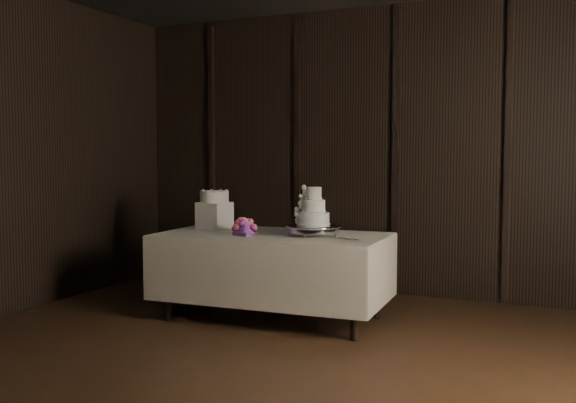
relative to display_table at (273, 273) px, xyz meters
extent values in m
cube|color=black|center=(0.71, 1.50, 1.08)|extent=(6.04, 0.04, 3.04)
cube|color=beige|center=(0.00, 0.00, 0.34)|extent=(2.03, 1.13, 0.01)
cube|color=white|center=(0.00, 0.00, -0.06)|extent=(1.87, 1.00, 0.71)
cylinder|color=silver|center=(0.38, 0.03, 0.39)|extent=(0.54, 0.54, 0.09)
cylinder|color=white|center=(0.38, 0.03, 0.49)|extent=(0.27, 0.27, 0.11)
cylinder|color=white|center=(0.38, 0.03, 0.60)|extent=(0.20, 0.20, 0.11)
cylinder|color=white|center=(0.38, 0.03, 0.71)|extent=(0.14, 0.14, 0.11)
cube|color=white|center=(-0.67, 0.14, 0.47)|extent=(0.29, 0.29, 0.25)
cylinder|color=white|center=(-0.67, 0.14, 0.65)|extent=(0.33, 0.33, 0.11)
cube|color=silver|center=(0.66, -0.07, 0.35)|extent=(0.32, 0.22, 0.01)
camera|label=1|loc=(2.44, -5.04, 1.02)|focal=40.00mm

